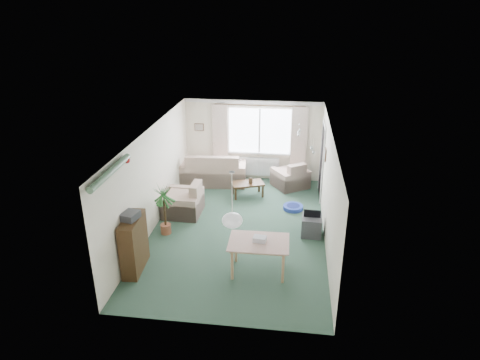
# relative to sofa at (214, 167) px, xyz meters

# --- Properties ---
(ground) EXTENTS (6.50, 6.50, 0.00)m
(ground) POSITION_rel_sofa_xyz_m (1.10, -2.75, -0.47)
(ground) COLOR #2C4939
(window) EXTENTS (1.80, 0.03, 1.30)m
(window) POSITION_rel_sofa_xyz_m (1.30, 0.48, 1.03)
(window) COLOR white
(curtain_rod) EXTENTS (2.60, 0.03, 0.03)m
(curtain_rod) POSITION_rel_sofa_xyz_m (1.30, 0.40, 1.80)
(curtain_rod) COLOR black
(curtain_left) EXTENTS (0.45, 0.08, 2.00)m
(curtain_left) POSITION_rel_sofa_xyz_m (0.15, 0.38, 0.80)
(curtain_left) COLOR beige
(curtain_right) EXTENTS (0.45, 0.08, 2.00)m
(curtain_right) POSITION_rel_sofa_xyz_m (2.45, 0.38, 0.80)
(curtain_right) COLOR beige
(radiator) EXTENTS (1.20, 0.10, 0.55)m
(radiator) POSITION_rel_sofa_xyz_m (1.30, 0.44, -0.07)
(radiator) COLOR white
(doorway) EXTENTS (0.03, 0.95, 2.00)m
(doorway) POSITION_rel_sofa_xyz_m (3.08, -0.55, 0.53)
(doorway) COLOR black
(pendant_lamp) EXTENTS (0.36, 0.36, 0.36)m
(pendant_lamp) POSITION_rel_sofa_xyz_m (1.30, -5.05, 1.01)
(pendant_lamp) COLOR white
(tinsel_garland) EXTENTS (1.60, 1.60, 0.12)m
(tinsel_garland) POSITION_rel_sofa_xyz_m (-0.82, -5.05, 1.81)
(tinsel_garland) COLOR #196626
(bauble_cluster_a) EXTENTS (0.20, 0.20, 0.20)m
(bauble_cluster_a) POSITION_rel_sofa_xyz_m (2.40, -1.85, 1.75)
(bauble_cluster_a) COLOR silver
(bauble_cluster_b) EXTENTS (0.20, 0.20, 0.20)m
(bauble_cluster_b) POSITION_rel_sofa_xyz_m (2.70, -3.05, 1.75)
(bauble_cluster_b) COLOR silver
(wall_picture_back) EXTENTS (0.28, 0.03, 0.22)m
(wall_picture_back) POSITION_rel_sofa_xyz_m (-0.50, 0.48, 1.08)
(wall_picture_back) COLOR brown
(wall_picture_right) EXTENTS (0.03, 0.24, 0.30)m
(wall_picture_right) POSITION_rel_sofa_xyz_m (3.08, -1.55, 1.08)
(wall_picture_right) COLOR brown
(sofa) EXTENTS (1.97, 1.15, 0.95)m
(sofa) POSITION_rel_sofa_xyz_m (0.00, 0.00, 0.00)
(sofa) COLOR #C2B092
(sofa) RESTS_ON ground
(armchair_corner) EXTENTS (1.19, 1.18, 0.79)m
(armchair_corner) POSITION_rel_sofa_xyz_m (2.26, -0.02, -0.08)
(armchair_corner) COLOR #B6AD8A
(armchair_corner) RESTS_ON ground
(armchair_left) EXTENTS (0.92, 0.97, 0.85)m
(armchair_left) POSITION_rel_sofa_xyz_m (-0.40, -2.10, -0.05)
(armchair_left) COLOR beige
(armchair_left) RESTS_ON ground
(coffee_table) EXTENTS (0.98, 0.75, 0.39)m
(coffee_table) POSITION_rel_sofa_xyz_m (1.10, -0.82, -0.28)
(coffee_table) COLOR black
(coffee_table) RESTS_ON ground
(photo_frame) EXTENTS (0.12, 0.07, 0.16)m
(photo_frame) POSITION_rel_sofa_xyz_m (1.19, -0.84, -0.00)
(photo_frame) COLOR brown
(photo_frame) RESTS_ON coffee_table
(bookshelf) EXTENTS (0.36, 0.94, 1.13)m
(bookshelf) POSITION_rel_sofa_xyz_m (-0.74, -4.59, 0.09)
(bookshelf) COLOR black
(bookshelf) RESTS_ON ground
(hifi_box) EXTENTS (0.35, 0.40, 0.14)m
(hifi_box) POSITION_rel_sofa_xyz_m (-0.75, -4.60, 0.73)
(hifi_box) COLOR #38383D
(hifi_box) RESTS_ON bookshelf
(houseplant) EXTENTS (0.65, 0.65, 1.22)m
(houseplant) POSITION_rel_sofa_xyz_m (-0.55, -3.13, 0.13)
(houseplant) COLOR #226435
(houseplant) RESTS_ON ground
(dining_table) EXTENTS (1.08, 0.73, 0.67)m
(dining_table) POSITION_rel_sofa_xyz_m (1.72, -4.38, -0.14)
(dining_table) COLOR #996B53
(dining_table) RESTS_ON ground
(gift_box) EXTENTS (0.27, 0.21, 0.12)m
(gift_box) POSITION_rel_sofa_xyz_m (1.73, -4.37, 0.26)
(gift_box) COLOR silver
(gift_box) RESTS_ON dining_table
(tv_cube) EXTENTS (0.47, 0.52, 0.45)m
(tv_cube) POSITION_rel_sofa_xyz_m (2.80, -2.76, -0.25)
(tv_cube) COLOR #313135
(tv_cube) RESTS_ON ground
(pet_bed) EXTENTS (0.60, 0.60, 0.10)m
(pet_bed) POSITION_rel_sofa_xyz_m (2.37, -1.50, -0.42)
(pet_bed) COLOR navy
(pet_bed) RESTS_ON ground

